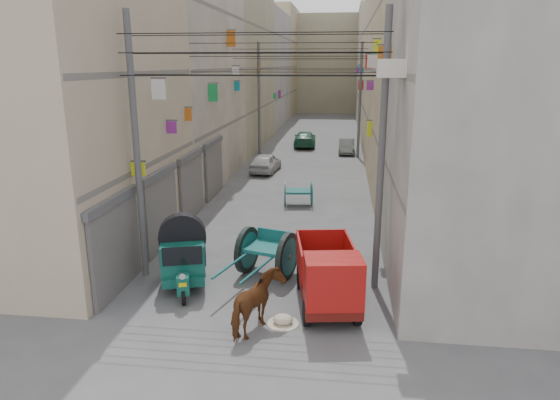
% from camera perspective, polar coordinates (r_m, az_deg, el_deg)
% --- Properties ---
extents(building_row_left, '(8.00, 62.00, 14.00)m').
position_cam_1_polar(building_row_left, '(43.50, -6.98, 15.09)').
color(building_row_left, tan).
rests_on(building_row_left, ground).
extents(building_row_right, '(8.00, 62.00, 14.00)m').
position_cam_1_polar(building_row_right, '(42.57, 15.15, 14.69)').
color(building_row_right, '#A5A09B').
rests_on(building_row_right, ground).
extents(end_cap_building, '(22.00, 10.00, 13.00)m').
position_cam_1_polar(end_cap_building, '(74.13, 5.49, 15.18)').
color(end_cap_building, '#9F997D').
rests_on(end_cap_building, ground).
extents(shutters_left, '(0.18, 14.40, 2.88)m').
position_cam_1_polar(shutters_left, '(20.18, -11.58, 0.58)').
color(shutters_left, '#46454A').
rests_on(shutters_left, ground).
extents(signboards, '(8.22, 40.52, 5.67)m').
position_cam_1_polar(signboards, '(30.01, 2.42, 9.37)').
color(signboards, '#1C89CA').
rests_on(signboards, ground).
extents(ac_units, '(0.70, 6.55, 3.35)m').
position_cam_1_polar(ac_units, '(15.82, 11.97, 18.33)').
color(ac_units, beige).
rests_on(ac_units, ground).
extents(utility_poles, '(7.40, 22.20, 8.00)m').
position_cam_1_polar(utility_poles, '(25.34, 1.54, 9.59)').
color(utility_poles, '#505052').
rests_on(utility_poles, ground).
extents(overhead_cables, '(7.40, 22.52, 1.12)m').
position_cam_1_polar(overhead_cables, '(22.63, 0.90, 15.93)').
color(overhead_cables, black).
rests_on(overhead_cables, ground).
extents(auto_rickshaw, '(1.85, 2.55, 1.73)m').
position_cam_1_polar(auto_rickshaw, '(15.26, -10.99, -6.08)').
color(auto_rickshaw, black).
rests_on(auto_rickshaw, ground).
extents(tonga_cart, '(2.15, 3.55, 1.50)m').
position_cam_1_polar(tonga_cart, '(15.78, -1.53, -5.98)').
color(tonga_cart, black).
rests_on(tonga_cart, ground).
extents(mini_truck, '(1.99, 3.52, 1.87)m').
position_cam_1_polar(mini_truck, '(13.57, 5.61, -9.21)').
color(mini_truck, black).
rests_on(mini_truck, ground).
extents(second_cart, '(1.45, 1.32, 1.17)m').
position_cam_1_polar(second_cart, '(23.65, 2.11, 0.87)').
color(second_cart, '#135554').
rests_on(second_cart, ground).
extents(feed_sack, '(0.52, 0.41, 0.26)m').
position_cam_1_polar(feed_sack, '(13.25, 0.33, -13.47)').
color(feed_sack, beige).
rests_on(feed_sack, ground).
extents(horse, '(1.35, 1.95, 1.51)m').
position_cam_1_polar(horse, '(12.64, -2.62, -11.78)').
color(horse, maroon).
rests_on(horse, ground).
extents(distant_car_white, '(1.74, 3.63, 1.20)m').
position_cam_1_polar(distant_car_white, '(31.07, -1.64, 4.30)').
color(distant_car_white, '#B4B4B4').
rests_on(distant_car_white, ground).
extents(distant_car_grey, '(1.17, 3.29, 1.08)m').
position_cam_1_polar(distant_car_grey, '(38.10, 7.63, 6.12)').
color(distant_car_grey, '#595E5B').
rests_on(distant_car_grey, ground).
extents(distant_car_green, '(1.93, 4.32, 1.23)m').
position_cam_1_polar(distant_car_green, '(40.98, 2.85, 6.98)').
color(distant_car_green, '#1E573B').
rests_on(distant_car_green, ground).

